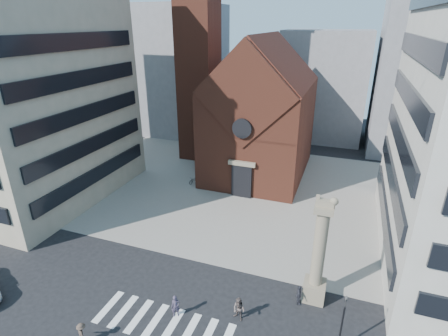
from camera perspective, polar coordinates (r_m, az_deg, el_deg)
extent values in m
plane|color=black|center=(28.79, -7.81, -19.47)|extent=(120.00, 120.00, 0.00)
cube|color=gray|center=(43.51, 3.67, -3.46)|extent=(46.00, 30.00, 0.05)
cube|color=brown|center=(46.74, 5.96, 6.23)|extent=(12.00, 16.00, 12.00)
cube|color=#58211B|center=(45.78, 6.40, 13.57)|extent=(12.00, 15.40, 12.00)
cube|color=brown|center=(37.85, 3.28, 11.73)|extent=(11.76, 0.50, 11.76)
cylinder|color=black|center=(38.26, 2.96, 6.46)|extent=(2.20, 0.30, 2.20)
cube|color=black|center=(40.79, 2.88, -2.24)|extent=(2.40, 0.30, 4.00)
cube|color=gray|center=(39.83, 2.93, 0.73)|extent=(3.20, 0.40, 0.50)
cube|color=brown|center=(51.08, -4.20, 18.00)|extent=(5.00, 5.00, 30.00)
cube|color=tan|center=(45.31, -31.00, 11.73)|extent=(18.00, 20.00, 26.00)
cube|color=gray|center=(66.58, -7.95, 15.52)|extent=(16.00, 14.00, 22.00)
cube|color=gray|center=(64.53, 15.94, 12.85)|extent=(14.00, 12.00, 18.00)
cube|color=gray|center=(62.02, 31.19, 12.95)|extent=(16.00, 14.00, 24.00)
cube|color=gray|center=(28.43, 14.49, -18.75)|extent=(1.60, 1.60, 1.50)
cylinder|color=gray|center=(26.14, 15.31, -12.56)|extent=(0.90, 0.90, 6.00)
cube|color=gray|center=(24.47, 16.08, -6.42)|extent=(1.30, 1.30, 0.40)
cube|color=gray|center=(24.28, 16.18, -5.59)|extent=(1.20, 0.50, 0.55)
sphere|color=gray|center=(24.16, 17.54, -5.24)|extent=(0.56, 0.56, 0.56)
cube|color=gray|center=(24.11, 15.11, -4.59)|extent=(0.25, 0.15, 0.35)
cylinder|color=black|center=(24.85, 18.57, -23.59)|extent=(0.12, 0.12, 3.50)
imported|color=black|center=(23.38, 19.27, -19.91)|extent=(0.13, 0.16, 0.80)
imported|color=#3C3347|center=(26.54, -7.90, -21.45)|extent=(0.74, 0.67, 1.70)
imported|color=#584A46|center=(26.07, 2.45, -22.04)|extent=(1.04, 0.91, 1.81)
imported|color=#2B2B34|center=(27.71, 12.09, -19.62)|extent=(0.63, 1.01, 1.61)
imported|color=#46372E|center=(26.43, -22.15, -23.73)|extent=(1.17, 0.98, 1.57)
imported|color=black|center=(44.93, -4.88, -1.94)|extent=(1.19, 1.81, 0.90)
imported|color=black|center=(44.22, -2.69, -2.23)|extent=(1.05, 1.71, 0.99)
imported|color=black|center=(43.62, -0.44, -2.65)|extent=(1.19, 1.81, 0.90)
imported|color=black|center=(43.05, 1.89, -2.95)|extent=(1.05, 1.71, 0.99)
imported|color=black|center=(42.60, 4.26, -3.37)|extent=(1.19, 1.81, 0.90)
imported|color=black|center=(42.18, 6.69, -3.68)|extent=(1.05, 1.71, 0.99)
imported|color=black|center=(41.89, 9.16, -4.11)|extent=(1.19, 1.81, 0.90)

